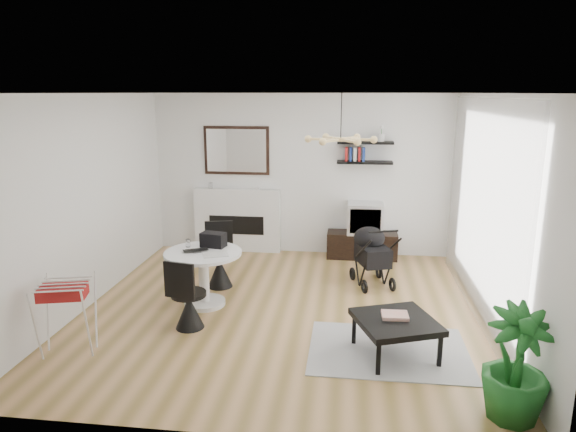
# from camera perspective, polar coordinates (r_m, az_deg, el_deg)

# --- Properties ---
(floor) EXTENTS (5.00, 5.00, 0.00)m
(floor) POSITION_cam_1_polar(r_m,az_deg,el_deg) (6.67, -0.76, -10.37)
(floor) COLOR olive
(floor) RESTS_ON ground
(ceiling) EXTENTS (5.00, 5.00, 0.00)m
(ceiling) POSITION_cam_1_polar(r_m,az_deg,el_deg) (6.10, -0.84, 13.49)
(ceiling) COLOR white
(ceiling) RESTS_ON wall_back
(wall_back) EXTENTS (5.00, 0.00, 5.00)m
(wall_back) POSITION_cam_1_polar(r_m,az_deg,el_deg) (8.69, 1.46, 4.58)
(wall_back) COLOR white
(wall_back) RESTS_ON floor
(wall_left) EXTENTS (0.00, 5.00, 5.00)m
(wall_left) POSITION_cam_1_polar(r_m,az_deg,el_deg) (7.04, -21.41, 1.50)
(wall_left) COLOR white
(wall_left) RESTS_ON floor
(wall_right) EXTENTS (0.00, 5.00, 5.00)m
(wall_right) POSITION_cam_1_polar(r_m,az_deg,el_deg) (6.41, 21.92, 0.35)
(wall_right) COLOR white
(wall_right) RESTS_ON floor
(sheer_curtain) EXTENTS (0.04, 3.60, 2.60)m
(sheer_curtain) POSITION_cam_1_polar(r_m,az_deg,el_deg) (6.58, 20.65, 0.77)
(sheer_curtain) COLOR white
(sheer_curtain) RESTS_ON wall_right
(fireplace) EXTENTS (1.50, 0.17, 2.16)m
(fireplace) POSITION_cam_1_polar(r_m,az_deg,el_deg) (8.92, -5.66, 0.40)
(fireplace) COLOR white
(fireplace) RESTS_ON floor
(shelf_lower) EXTENTS (0.90, 0.25, 0.04)m
(shelf_lower) POSITION_cam_1_polar(r_m,az_deg,el_deg) (8.49, 8.52, 5.93)
(shelf_lower) COLOR black
(shelf_lower) RESTS_ON wall_back
(shelf_upper) EXTENTS (0.90, 0.25, 0.04)m
(shelf_upper) POSITION_cam_1_polar(r_m,az_deg,el_deg) (8.45, 8.59, 8.08)
(shelf_upper) COLOR black
(shelf_upper) RESTS_ON wall_back
(pendant_lamp) EXTENTS (0.90, 0.90, 0.10)m
(pendant_lamp) POSITION_cam_1_polar(r_m,az_deg,el_deg) (6.37, 5.88, 8.47)
(pendant_lamp) COLOR tan
(pendant_lamp) RESTS_ON ceiling
(tv_console) EXTENTS (1.16, 0.41, 0.43)m
(tv_console) POSITION_cam_1_polar(r_m,az_deg,el_deg) (8.70, 8.21, -3.21)
(tv_console) COLOR black
(tv_console) RESTS_ON floor
(crt_tv) EXTENTS (0.58, 0.51, 0.51)m
(crt_tv) POSITION_cam_1_polar(r_m,az_deg,el_deg) (8.57, 8.55, -0.21)
(crt_tv) COLOR silver
(crt_tv) RESTS_ON tv_console
(dining_table) EXTENTS (0.99, 0.99, 0.73)m
(dining_table) POSITION_cam_1_polar(r_m,az_deg,el_deg) (6.74, -9.36, -5.94)
(dining_table) COLOR white
(dining_table) RESTS_ON floor
(laptop) EXTENTS (0.37, 0.33, 0.02)m
(laptop) POSITION_cam_1_polar(r_m,az_deg,el_deg) (6.64, -10.16, -3.91)
(laptop) COLOR black
(laptop) RESTS_ON dining_table
(black_bag) EXTENTS (0.35, 0.25, 0.19)m
(black_bag) POSITION_cam_1_polar(r_m,az_deg,el_deg) (6.83, -8.30, -2.62)
(black_bag) COLOR black
(black_bag) RESTS_ON dining_table
(newspaper) EXTENTS (0.38, 0.35, 0.01)m
(newspaper) POSITION_cam_1_polar(r_m,az_deg,el_deg) (6.52, -8.08, -4.23)
(newspaper) COLOR beige
(newspaper) RESTS_ON dining_table
(drinking_glass) EXTENTS (0.06, 0.06, 0.10)m
(drinking_glass) POSITION_cam_1_polar(r_m,az_deg,el_deg) (6.88, -11.05, -2.97)
(drinking_glass) COLOR white
(drinking_glass) RESTS_ON dining_table
(chair_far) EXTENTS (0.46, 0.48, 0.92)m
(chair_far) POSITION_cam_1_polar(r_m,az_deg,el_deg) (7.41, -7.61, -5.61)
(chair_far) COLOR black
(chair_far) RESTS_ON floor
(chair_near) EXTENTS (0.43, 0.45, 0.87)m
(chair_near) POSITION_cam_1_polar(r_m,az_deg,el_deg) (6.20, -11.01, -9.83)
(chair_near) COLOR black
(chair_near) RESTS_ON floor
(drying_rack) EXTENTS (0.64, 0.62, 0.80)m
(drying_rack) POSITION_cam_1_polar(r_m,az_deg,el_deg) (5.95, -23.38, -10.22)
(drying_rack) COLOR white
(drying_rack) RESTS_ON floor
(stroller) EXTENTS (0.67, 0.83, 0.92)m
(stroller) POSITION_cam_1_polar(r_m,az_deg,el_deg) (7.50, 9.26, -4.58)
(stroller) COLOR black
(stroller) RESTS_ON floor
(rug) EXTENTS (1.69, 1.22, 0.01)m
(rug) POSITION_cam_1_polar(r_m,az_deg,el_deg) (5.80, 11.08, -14.46)
(rug) COLOR #ADADAD
(rug) RESTS_ON floor
(coffee_table) EXTENTS (1.00, 1.00, 0.40)m
(coffee_table) POSITION_cam_1_polar(r_m,az_deg,el_deg) (5.59, 11.91, -11.55)
(coffee_table) COLOR black
(coffee_table) RESTS_ON rug
(magazines) EXTENTS (0.28, 0.22, 0.04)m
(magazines) POSITION_cam_1_polar(r_m,az_deg,el_deg) (5.60, 11.79, -10.76)
(magazines) COLOR #B5442D
(magazines) RESTS_ON coffee_table
(potted_plant) EXTENTS (0.67, 0.67, 1.00)m
(potted_plant) POSITION_cam_1_polar(r_m,az_deg,el_deg) (4.84, 24.00, -14.85)
(potted_plant) COLOR #1B6121
(potted_plant) RESTS_ON floor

